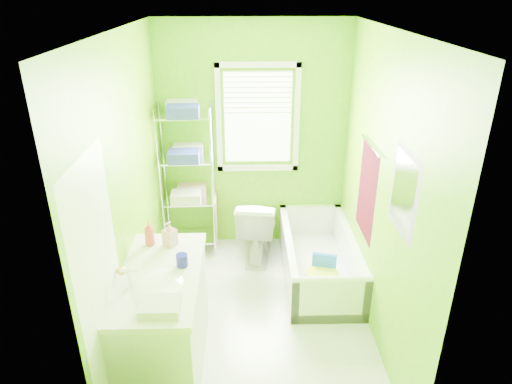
{
  "coord_description": "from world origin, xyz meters",
  "views": [
    {
      "loc": [
        -0.09,
        -3.47,
        2.91
      ],
      "look_at": [
        0.0,
        0.25,
        1.2
      ],
      "focal_mm": 32.0,
      "sensor_mm": 36.0,
      "label": 1
    }
  ],
  "objects_px": {
    "toilet": "(258,227)",
    "wire_shelf_unit": "(188,164)",
    "bathtub": "(318,264)",
    "vanity": "(163,319)"
  },
  "relations": [
    {
      "from": "toilet",
      "to": "wire_shelf_unit",
      "type": "relative_size",
      "value": 0.43
    },
    {
      "from": "bathtub",
      "to": "wire_shelf_unit",
      "type": "bearing_deg",
      "value": 156.18
    },
    {
      "from": "bathtub",
      "to": "vanity",
      "type": "height_order",
      "value": "vanity"
    },
    {
      "from": "bathtub",
      "to": "toilet",
      "type": "height_order",
      "value": "toilet"
    },
    {
      "from": "vanity",
      "to": "wire_shelf_unit",
      "type": "relative_size",
      "value": 0.69
    },
    {
      "from": "vanity",
      "to": "wire_shelf_unit",
      "type": "xyz_separation_m",
      "value": [
        0.03,
        1.85,
        0.6
      ]
    },
    {
      "from": "vanity",
      "to": "wire_shelf_unit",
      "type": "height_order",
      "value": "wire_shelf_unit"
    },
    {
      "from": "toilet",
      "to": "wire_shelf_unit",
      "type": "distance_m",
      "value": 1.05
    },
    {
      "from": "bathtub",
      "to": "toilet",
      "type": "relative_size",
      "value": 2.06
    },
    {
      "from": "vanity",
      "to": "toilet",
      "type": "bearing_deg",
      "value": 64.5
    }
  ]
}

